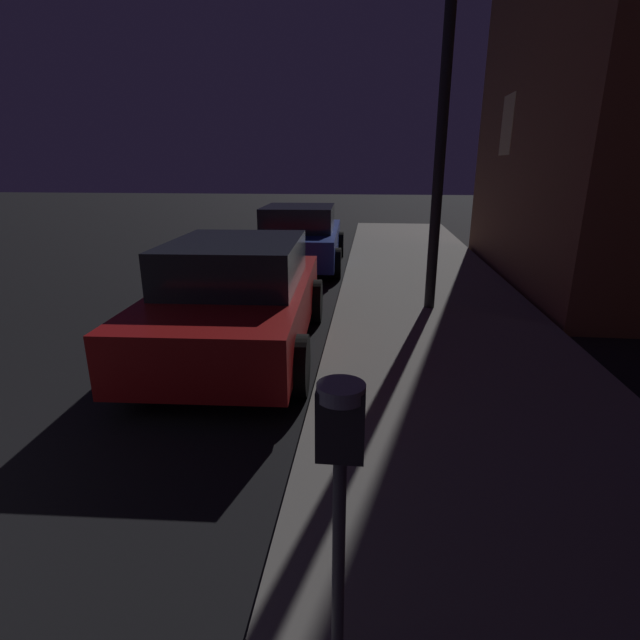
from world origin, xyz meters
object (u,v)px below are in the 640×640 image
object	(u,v)px
car_blue	(300,237)
parking_meter	(340,460)
car_red	(237,297)
street_lamp	(449,30)

from	to	relation	value
car_blue	parking_meter	bearing A→B (deg)	-80.62
car_red	street_lamp	xyz separation A→B (m)	(2.65, 1.77, 3.36)
parking_meter	car_blue	bearing A→B (deg)	99.38
car_red	street_lamp	world-z (taller)	street_lamp
car_blue	street_lamp	size ratio (longest dim) A/B	0.71
parking_meter	street_lamp	bearing A→B (deg)	79.90
parking_meter	car_red	distance (m)	4.46
parking_meter	car_blue	size ratio (longest dim) A/B	0.33
parking_meter	street_lamp	size ratio (longest dim) A/B	0.23
car_red	car_blue	bearing A→B (deg)	89.97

